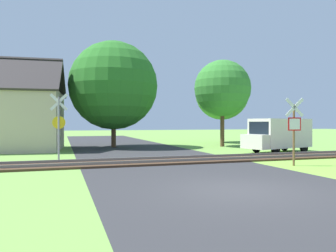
% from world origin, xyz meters
% --- Properties ---
extents(ground_plane, '(160.00, 160.00, 0.00)m').
position_xyz_m(ground_plane, '(0.00, 0.00, 0.00)').
color(ground_plane, '#6B9942').
extents(road_asphalt, '(8.31, 80.00, 0.01)m').
position_xyz_m(road_asphalt, '(0.00, 2.00, 0.00)').
color(road_asphalt, '#2D2D30').
rests_on(road_asphalt, ground).
extents(rail_track, '(60.00, 2.60, 0.22)m').
position_xyz_m(rail_track, '(0.00, 7.21, 0.06)').
color(rail_track, '#422D1E').
rests_on(rail_track, ground).
extents(stop_sign_near, '(0.86, 0.23, 3.11)m').
position_xyz_m(stop_sign_near, '(5.19, 4.03, 1.77)').
color(stop_sign_near, brown).
rests_on(stop_sign_near, ground).
extents(crossing_sign_far, '(0.87, 0.19, 3.44)m').
position_xyz_m(crossing_sign_far, '(-5.04, 8.83, 1.98)').
color(crossing_sign_far, '#9E9EA5').
rests_on(crossing_sign_far, ground).
extents(house, '(8.20, 7.37, 6.72)m').
position_xyz_m(house, '(-8.61, 17.48, 2.27)').
color(house, '#C6B293').
rests_on(house, ground).
extents(tree_center, '(7.11, 7.11, 8.54)m').
position_xyz_m(tree_center, '(-0.90, 18.16, 4.98)').
color(tree_center, '#513823').
rests_on(tree_center, ground).
extents(tree_right, '(4.69, 4.69, 7.20)m').
position_xyz_m(tree_right, '(7.84, 16.14, 4.84)').
color(tree_right, '#513823').
rests_on(tree_right, ground).
extents(tree_far, '(5.36, 5.36, 7.64)m').
position_xyz_m(tree_far, '(10.44, 21.22, 4.96)').
color(tree_far, '#513823').
rests_on(tree_far, ground).
extents(mail_truck, '(5.21, 3.03, 2.24)m').
position_xyz_m(mail_truck, '(8.81, 9.99, 1.24)').
color(mail_truck, silver).
rests_on(mail_truck, ground).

